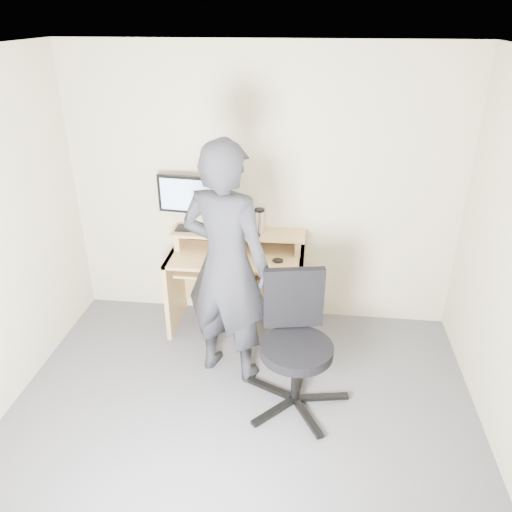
% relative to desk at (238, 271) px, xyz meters
% --- Properties ---
extents(ground, '(3.50, 3.50, 0.00)m').
position_rel_desk_xyz_m(ground, '(0.20, -1.53, -0.55)').
color(ground, '#5B5B60').
rests_on(ground, ground).
extents(back_wall, '(3.50, 0.02, 2.50)m').
position_rel_desk_xyz_m(back_wall, '(0.20, 0.22, 0.70)').
color(back_wall, '#BCB695').
rests_on(back_wall, ground).
extents(ceiling, '(3.50, 3.50, 0.02)m').
position_rel_desk_xyz_m(ceiling, '(0.20, -1.53, 1.95)').
color(ceiling, white).
rests_on(ceiling, back_wall).
extents(desk, '(1.20, 0.60, 0.91)m').
position_rel_desk_xyz_m(desk, '(0.00, 0.00, 0.00)').
color(desk, tan).
rests_on(desk, ground).
extents(monitor, '(0.53, 0.15, 0.50)m').
position_rel_desk_xyz_m(monitor, '(-0.45, 0.07, 0.66)').
color(monitor, black).
rests_on(monitor, desk).
extents(external_drive, '(0.09, 0.14, 0.20)m').
position_rel_desk_xyz_m(external_drive, '(-0.12, 0.12, 0.46)').
color(external_drive, black).
rests_on(external_drive, desk).
extents(travel_mug, '(0.11, 0.11, 0.20)m').
position_rel_desk_xyz_m(travel_mug, '(0.19, 0.09, 0.46)').
color(travel_mug, silver).
rests_on(travel_mug, desk).
extents(smartphone, '(0.10, 0.14, 0.01)m').
position_rel_desk_xyz_m(smartphone, '(0.16, 0.04, 0.37)').
color(smartphone, black).
rests_on(smartphone, desk).
extents(charger, '(0.05, 0.05, 0.03)m').
position_rel_desk_xyz_m(charger, '(-0.32, -0.02, 0.38)').
color(charger, black).
rests_on(charger, desk).
extents(headphones, '(0.20, 0.20, 0.06)m').
position_rel_desk_xyz_m(headphones, '(-0.11, 0.16, 0.37)').
color(headphones, silver).
rests_on(headphones, desk).
extents(keyboard, '(0.48, 0.23, 0.03)m').
position_rel_desk_xyz_m(keyboard, '(-0.11, -0.17, 0.12)').
color(keyboard, black).
rests_on(keyboard, desk).
extents(mouse, '(0.11, 0.09, 0.04)m').
position_rel_desk_xyz_m(mouse, '(0.38, -0.18, 0.22)').
color(mouse, black).
rests_on(mouse, desk).
extents(office_chair, '(0.80, 0.79, 1.01)m').
position_rel_desk_xyz_m(office_chair, '(0.57, -0.98, 0.00)').
color(office_chair, black).
rests_on(office_chair, ground).
extents(person, '(0.82, 0.66, 1.94)m').
position_rel_desk_xyz_m(person, '(0.03, -0.71, 0.42)').
color(person, black).
rests_on(person, ground).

